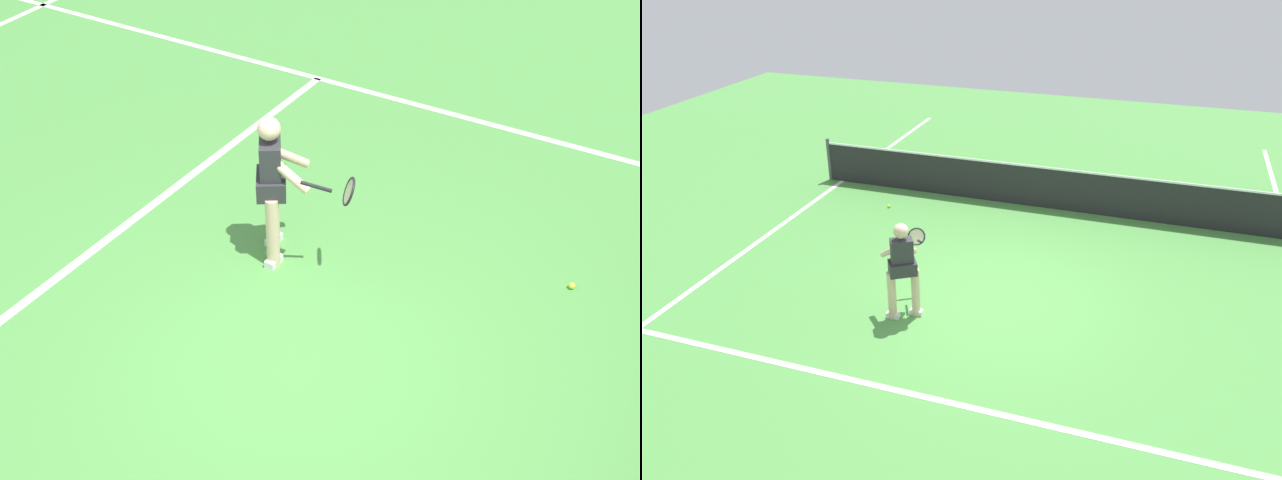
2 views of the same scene
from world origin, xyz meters
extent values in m
plane|color=#4C9342|center=(0.00, 0.00, 0.00)|extent=(26.67, 26.67, 0.00)
cube|color=white|center=(0.00, -2.60, 0.00)|extent=(9.47, 0.10, 0.01)
cube|color=white|center=(-4.74, 0.00, 0.00)|extent=(0.10, 18.51, 0.01)
cylinder|color=#4C4C51|center=(-5.04, 3.71, 0.49)|extent=(0.08, 0.08, 0.98)
cube|color=#232326|center=(0.00, 3.71, 0.43)|extent=(9.99, 0.02, 0.86)
cube|color=white|center=(0.00, 3.71, 0.88)|extent=(9.99, 0.02, 0.04)
cylinder|color=beige|center=(-1.29, -1.08, 0.39)|extent=(0.13, 0.13, 0.78)
cylinder|color=beige|center=(-0.98, -0.89, 0.39)|extent=(0.13, 0.13, 0.78)
cube|color=white|center=(-1.29, -1.08, 0.04)|extent=(0.20, 0.10, 0.08)
cube|color=white|center=(-0.98, -0.89, 0.04)|extent=(0.20, 0.10, 0.08)
cube|color=#2D2D33|center=(-1.13, -0.98, 1.04)|extent=(0.38, 0.34, 0.52)
cube|color=#2D2D33|center=(-1.13, -0.98, 0.84)|extent=(0.49, 0.45, 0.20)
sphere|color=beige|center=(-1.13, -0.98, 1.44)|extent=(0.22, 0.22, 0.22)
cylinder|color=beige|center=(-1.34, -0.94, 1.06)|extent=(0.45, 0.33, 0.37)
cylinder|color=beige|center=(-1.09, -0.78, 1.06)|extent=(0.15, 0.49, 0.37)
cylinder|color=black|center=(-1.07, -0.45, 1.02)|extent=(0.19, 0.27, 0.14)
torus|color=black|center=(-1.24, -0.19, 0.96)|extent=(0.30, 0.25, 0.28)
cylinder|color=beige|center=(-1.24, -0.19, 0.96)|extent=(0.25, 0.20, 0.23)
sphere|color=#D1E533|center=(-2.12, 1.78, 0.03)|extent=(0.07, 0.07, 0.07)
sphere|color=#D1E533|center=(-3.07, 2.65, 0.03)|extent=(0.07, 0.07, 0.07)
camera|label=1|loc=(4.66, 2.98, 5.42)|focal=49.14mm
camera|label=2|loc=(2.26, -8.28, 5.34)|focal=35.21mm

